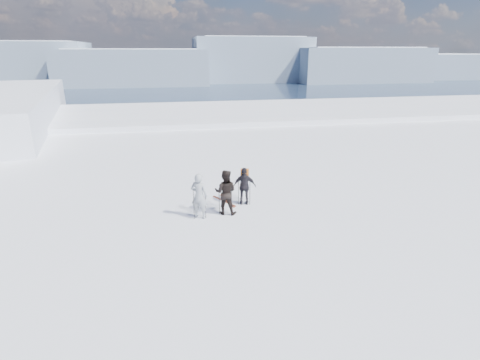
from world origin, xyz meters
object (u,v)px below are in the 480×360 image
at_px(skier_grey, 199,196).
at_px(skier_pack, 245,186).
at_px(skis_loose, 226,201).
at_px(skier_dark, 225,192).

relative_size(skier_grey, skier_pack, 1.13).
bearing_deg(skis_loose, skier_pack, -31.78).
xyz_separation_m(skier_pack, skis_loose, (-0.82, 0.51, -0.87)).
distance_m(skier_grey, skier_dark, 1.18).
bearing_deg(skis_loose, skier_grey, -130.01).
height_order(skier_grey, skier_dark, same).
xyz_separation_m(skier_grey, skier_pack, (2.18, 1.11, -0.11)).
xyz_separation_m(skier_dark, skier_pack, (1.02, 0.86, -0.11)).
distance_m(skier_grey, skis_loose, 2.33).
relative_size(skier_dark, skier_pack, 1.13).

